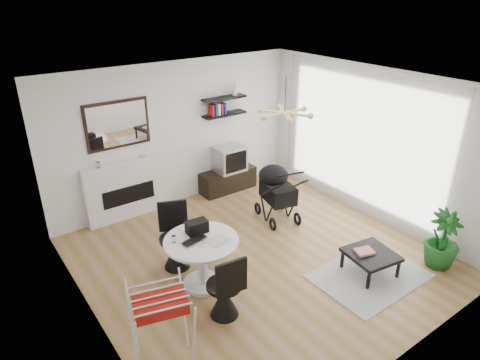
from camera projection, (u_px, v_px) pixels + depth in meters
floor at (258, 258)px, 6.70m from camera, size 5.00×5.00×0.00m
ceiling at (261, 86)px, 5.58m from camera, size 5.00×5.00×0.00m
wall_back at (176, 135)px, 7.98m from camera, size 5.00×0.00×5.00m
wall_left at (85, 234)px, 4.81m from camera, size 0.00×5.00×5.00m
wall_right at (371, 145)px, 7.48m from camera, size 0.00×5.00×5.00m
sheer_curtain at (359, 143)px, 7.57m from camera, size 0.04×3.60×2.60m
fireplace at (126, 183)px, 7.61m from camera, size 1.50×0.17×2.16m
shelf_lower at (224, 114)px, 8.31m from camera, size 0.90×0.25×0.04m
shelf_upper at (224, 98)px, 8.18m from camera, size 0.90×0.25×0.04m
pendant_lamp at (285, 113)px, 6.40m from camera, size 0.90×0.90×0.10m
tv_console at (228, 180)px, 8.82m from camera, size 1.18×0.41×0.44m
crt_tv at (229, 158)px, 8.64m from camera, size 0.59×0.52×0.52m
dining_table at (202, 256)px, 5.90m from camera, size 1.03×1.03×0.75m
laptop at (197, 242)px, 5.72m from camera, size 0.40×0.29×0.03m
black_bag at (197, 227)px, 5.93m from camera, size 0.31×0.20×0.18m
newspaper at (217, 241)px, 5.77m from camera, size 0.35×0.31×0.01m
drinking_glass at (174, 239)px, 5.72m from camera, size 0.06×0.06×0.10m
chair_far at (176, 248)px, 6.39m from camera, size 0.53×0.54×1.01m
chair_near at (225, 297)px, 5.42m from camera, size 0.46×0.48×0.95m
drying_rack at (162, 327)px, 4.66m from camera, size 0.77×0.74×0.96m
stroller at (276, 194)px, 7.68m from camera, size 0.73×0.97×1.09m
rug at (369, 275)px, 6.29m from camera, size 1.61×1.16×0.01m
coffee_table at (371, 255)px, 6.24m from camera, size 0.75×0.75×0.34m
magazines at (364, 252)px, 6.22m from camera, size 0.32×0.28×0.04m
potted_plant at (442, 240)px, 6.35m from camera, size 0.64×0.64×0.91m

